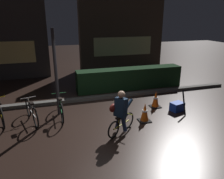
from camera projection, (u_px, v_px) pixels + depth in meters
name	position (u px, v px, depth m)	size (l,w,h in m)	color
ground_plane	(111.00, 124.00, 6.62)	(40.00, 40.00, 0.00)	black
sidewalk_curb	(96.00, 98.00, 8.59)	(12.00, 0.24, 0.12)	#56544F
hedge_row	(130.00, 78.00, 9.77)	(4.80, 0.70, 0.94)	black
storefront_left	(0.00, 38.00, 10.78)	(4.57, 0.54, 4.25)	#383330
storefront_right	(122.00, 33.00, 13.24)	(5.24, 0.54, 4.30)	#42382D
street_post	(56.00, 74.00, 6.85)	(0.10, 0.10, 2.80)	#2D2D33
parked_bike_leftmost	(0.00, 112.00, 6.63)	(0.53, 1.56, 0.74)	black
parked_bike_left_mid	(32.00, 112.00, 6.69)	(0.53, 1.52, 0.72)	black
parked_bike_center_left	(60.00, 107.00, 7.00)	(0.46, 1.60, 0.74)	black
traffic_cone_near	(145.00, 112.00, 6.72)	(0.36, 0.36, 0.60)	black
traffic_cone_far	(156.00, 99.00, 7.79)	(0.36, 0.36, 0.60)	black
blue_crate	(177.00, 107.00, 7.52)	(0.44, 0.32, 0.30)	#193DB7
cyclist	(120.00, 112.00, 5.93)	(1.00, 0.71, 1.25)	black
closed_umbrella	(184.00, 103.00, 7.24)	(0.05, 0.05, 0.85)	black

